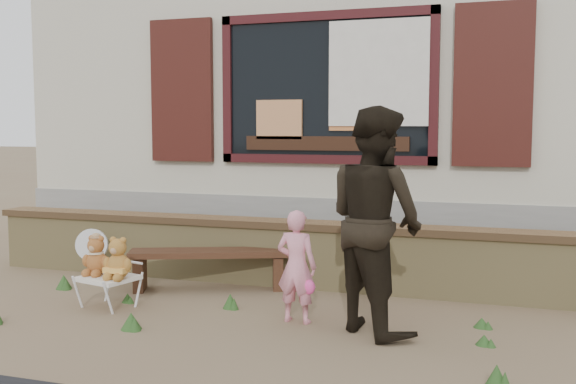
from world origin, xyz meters
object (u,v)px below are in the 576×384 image
(teddy_bear_right, at_px, (118,257))
(child, at_px, (297,266))
(bench, at_px, (209,261))
(teddy_bear_left, at_px, (97,255))
(folding_chair, at_px, (108,279))
(adult, at_px, (375,220))

(teddy_bear_right, distance_m, child, 1.61)
(bench, height_order, teddy_bear_left, teddy_bear_left)
(bench, height_order, teddy_bear_right, teddy_bear_right)
(bench, distance_m, teddy_bear_right, 1.04)
(folding_chair, distance_m, child, 1.76)
(folding_chair, bearing_deg, child, 17.54)
(teddy_bear_right, height_order, adult, adult)
(bench, distance_m, adult, 2.09)
(bench, bearing_deg, teddy_bear_right, -137.35)
(folding_chair, distance_m, teddy_bear_right, 0.26)
(child, xyz_separation_m, adult, (0.66, -0.03, 0.42))
(folding_chair, xyz_separation_m, child, (1.74, 0.10, 0.21))
(folding_chair, distance_m, teddy_bear_left, 0.25)
(teddy_bear_right, relative_size, adult, 0.21)
(bench, xyz_separation_m, teddy_bear_right, (-0.44, -0.93, 0.18))
(bench, relative_size, child, 1.67)
(folding_chair, xyz_separation_m, teddy_bear_right, (0.14, -0.03, 0.22))
(teddy_bear_left, relative_size, teddy_bear_right, 0.97)
(adult, bearing_deg, child, 37.45)
(bench, relative_size, adult, 0.88)
(bench, relative_size, teddy_bear_left, 4.31)
(folding_chair, bearing_deg, adult, 15.97)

